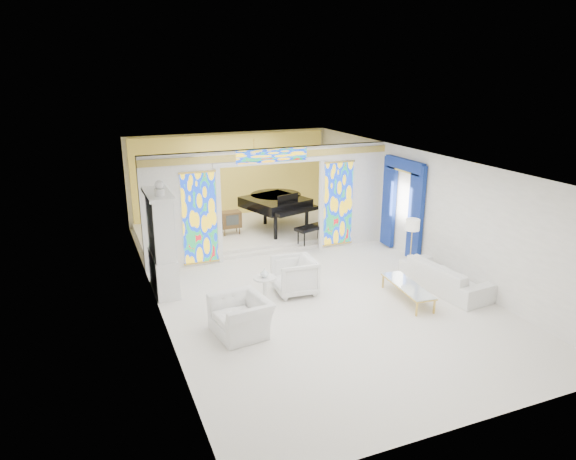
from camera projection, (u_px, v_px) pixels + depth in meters
name	position (u px, v px, depth m)	size (l,w,h in m)	color
floor	(299.00, 279.00, 12.81)	(12.00, 12.00, 0.00)	silver
ceiling	(300.00, 160.00, 11.92)	(7.00, 12.00, 0.02)	white
wall_back	(231.00, 176.00, 17.67)	(7.00, 0.02, 3.00)	white
wall_front	(473.00, 336.00, 7.06)	(7.00, 0.02, 3.00)	white
wall_left	(152.00, 239.00, 11.11)	(0.02, 12.00, 3.00)	white
wall_right	(421.00, 208.00, 13.63)	(0.02, 12.00, 3.00)	white
partition_wall	(271.00, 197.00, 14.08)	(7.00, 0.22, 3.00)	white
stained_glass_left	(200.00, 218.00, 13.37)	(0.90, 0.04, 2.40)	gold
stained_glass_right	(338.00, 204.00, 14.83)	(0.90, 0.04, 2.40)	gold
stained_glass_transom	(272.00, 156.00, 13.64)	(2.00, 0.04, 0.34)	gold
alcove_platform	(249.00, 230.00, 16.41)	(6.80, 3.80, 0.18)	silver
gold_curtain_back	(232.00, 177.00, 17.56)	(6.70, 0.10, 2.90)	#EED353
chandelier	(254.00, 154.00, 15.66)	(0.48, 0.48, 0.30)	gold
blue_drapes	(402.00, 199.00, 14.18)	(0.14, 1.85, 2.65)	navy
china_cabinet	(162.00, 244.00, 11.84)	(0.56, 1.46, 2.72)	silver
armchair_left	(241.00, 316.00, 10.09)	(1.14, 0.99, 0.74)	white
armchair_right	(294.00, 276.00, 11.92)	(0.91, 0.94, 0.85)	white
sofa	(445.00, 276.00, 12.12)	(2.29, 0.89, 0.67)	white
side_table	(265.00, 286.00, 11.39)	(0.50, 0.50, 0.62)	silver
vase	(264.00, 273.00, 11.30)	(0.19, 0.19, 0.20)	white
coffee_table	(408.00, 286.00, 11.56)	(0.66, 1.70, 0.37)	white
floor_lamp	(412.00, 227.00, 12.87)	(0.42, 0.42, 1.43)	gold
grand_piano	(277.00, 202.00, 16.16)	(2.27, 3.45, 1.25)	black
tv_console	(231.00, 219.00, 15.65)	(0.61, 0.43, 0.70)	brown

